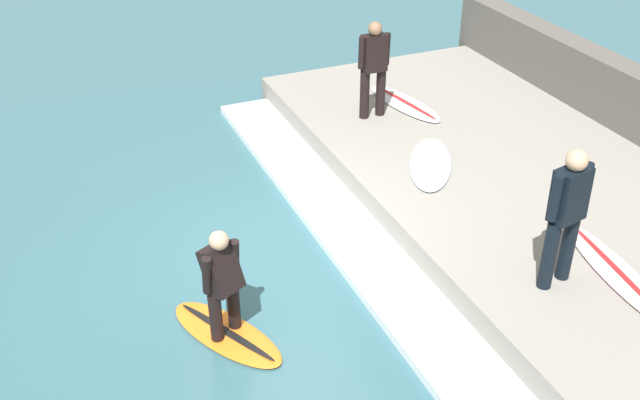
{
  "coord_description": "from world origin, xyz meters",
  "views": [
    {
      "loc": [
        -2.62,
        -7.53,
        5.7
      ],
      "look_at": [
        0.59,
        0.0,
        0.7
      ],
      "focal_mm": 42.0,
      "sensor_mm": 36.0,
      "label": 1
    }
  ],
  "objects_px": {
    "surfboard_spare": "(430,163)",
    "surfer_waiting_near": "(374,65)",
    "surfboard_waiting_far": "(618,273)",
    "surfboard_riding": "(227,334)",
    "surfboard_waiting_near": "(405,103)",
    "surfer_riding": "(222,279)",
    "surfer_waiting_far": "(567,211)"
  },
  "relations": [
    {
      "from": "surfboard_riding",
      "to": "surfer_waiting_far",
      "type": "distance_m",
      "value": 3.98
    },
    {
      "from": "surfer_riding",
      "to": "surfboard_waiting_near",
      "type": "relative_size",
      "value": 0.73
    },
    {
      "from": "surfboard_spare",
      "to": "surfboard_riding",
      "type": "bearing_deg",
      "value": -152.97
    },
    {
      "from": "surfer_riding",
      "to": "surfboard_spare",
      "type": "bearing_deg",
      "value": 27.03
    },
    {
      "from": "surfboard_spare",
      "to": "surfer_riding",
      "type": "bearing_deg",
      "value": -152.97
    },
    {
      "from": "surfer_waiting_near",
      "to": "surfer_waiting_far",
      "type": "bearing_deg",
      "value": -91.08
    },
    {
      "from": "surfboard_waiting_near",
      "to": "surfboard_waiting_far",
      "type": "bearing_deg",
      "value": -90.41
    },
    {
      "from": "surfboard_waiting_near",
      "to": "surfer_waiting_near",
      "type": "bearing_deg",
      "value": -166.68
    },
    {
      "from": "surfboard_spare",
      "to": "surfer_waiting_near",
      "type": "bearing_deg",
      "value": 90.82
    },
    {
      "from": "surfboard_riding",
      "to": "surfboard_waiting_near",
      "type": "distance_m",
      "value": 5.9
    },
    {
      "from": "surfer_waiting_far",
      "to": "surfboard_waiting_far",
      "type": "xyz_separation_m",
      "value": [
        0.77,
        -0.2,
        -0.92
      ]
    },
    {
      "from": "surfer_riding",
      "to": "surfboard_spare",
      "type": "distance_m",
      "value": 4.17
    },
    {
      "from": "surfer_waiting_near",
      "to": "surfboard_waiting_near",
      "type": "relative_size",
      "value": 0.87
    },
    {
      "from": "surfboard_riding",
      "to": "surfboard_waiting_near",
      "type": "bearing_deg",
      "value": 41.77
    },
    {
      "from": "surfboard_waiting_near",
      "to": "surfboard_spare",
      "type": "relative_size",
      "value": 1.06
    },
    {
      "from": "surfboard_waiting_far",
      "to": "surfboard_spare",
      "type": "distance_m",
      "value": 3.22
    },
    {
      "from": "surfer_waiting_near",
      "to": "surfer_waiting_far",
      "type": "relative_size",
      "value": 0.94
    },
    {
      "from": "surfer_riding",
      "to": "surfer_waiting_far",
      "type": "distance_m",
      "value": 3.79
    },
    {
      "from": "surfer_waiting_far",
      "to": "surfboard_spare",
      "type": "relative_size",
      "value": 0.98
    },
    {
      "from": "surfboard_waiting_near",
      "to": "surfer_waiting_far",
      "type": "xyz_separation_m",
      "value": [
        -0.8,
        -4.98,
        0.92
      ]
    },
    {
      "from": "surfboard_riding",
      "to": "surfboard_spare",
      "type": "distance_m",
      "value": 4.18
    },
    {
      "from": "surfer_riding",
      "to": "surfboard_waiting_far",
      "type": "distance_m",
      "value": 4.54
    },
    {
      "from": "surfboard_riding",
      "to": "surfboard_waiting_far",
      "type": "height_order",
      "value": "surfboard_waiting_far"
    },
    {
      "from": "surfer_waiting_near",
      "to": "surfboard_waiting_near",
      "type": "height_order",
      "value": "surfer_waiting_near"
    },
    {
      "from": "surfboard_waiting_far",
      "to": "surfboard_spare",
      "type": "relative_size",
      "value": 1.22
    },
    {
      "from": "surfer_waiting_far",
      "to": "surfboard_waiting_near",
      "type": "bearing_deg",
      "value": 80.86
    },
    {
      "from": "surfer_waiting_near",
      "to": "surfboard_waiting_near",
      "type": "bearing_deg",
      "value": 13.32
    },
    {
      "from": "surfboard_riding",
      "to": "surfboard_waiting_far",
      "type": "distance_m",
      "value": 4.55
    },
    {
      "from": "surfer_riding",
      "to": "surfer_waiting_near",
      "type": "height_order",
      "value": "surfer_waiting_near"
    },
    {
      "from": "surfer_riding",
      "to": "surfboard_waiting_far",
      "type": "bearing_deg",
      "value": -16.23
    },
    {
      "from": "surfboard_riding",
      "to": "surfer_waiting_far",
      "type": "relative_size",
      "value": 1.0
    },
    {
      "from": "surfboard_waiting_far",
      "to": "surfer_waiting_near",
      "type": "bearing_deg",
      "value": 97.65
    }
  ]
}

